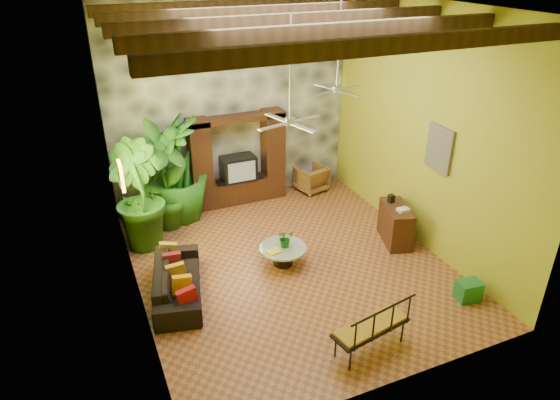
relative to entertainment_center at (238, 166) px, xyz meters
name	(u,v)px	position (x,y,z in m)	size (l,w,h in m)	color
ground	(289,263)	(0.00, -3.14, -0.97)	(7.00, 7.00, 0.00)	brown
ceiling	(292,6)	(0.00, -3.14, 4.03)	(6.00, 7.00, 0.02)	silver
back_wall	(231,102)	(0.00, 0.36, 1.53)	(6.00, 0.02, 5.00)	#AAA826
left_wall	(123,177)	(-3.00, -3.14, 1.53)	(0.02, 7.00, 5.00)	#AAA826
right_wall	(423,129)	(3.00, -3.14, 1.53)	(0.02, 7.00, 5.00)	#AAA826
stone_accent_wall	(232,103)	(0.00, 0.30, 1.53)	(5.98, 0.10, 4.98)	#373A3E
ceiling_beams	(292,20)	(0.00, -3.14, 3.81)	(5.95, 5.36, 0.22)	#301D0F
entertainment_center	(238,166)	(0.00, 0.00, 0.00)	(2.40, 0.55, 2.30)	black
ceiling_fan_front	(290,110)	(-0.20, -3.54, 2.44)	(1.28, 1.28, 1.86)	#BBBCC1
ceiling_fan_back	(337,79)	(1.60, -1.94, 2.44)	(1.28, 1.28, 1.86)	#BBBCC1
wall_art_mask	(121,176)	(-2.96, -2.14, 1.13)	(0.06, 0.32, 0.55)	gold
wall_art_painting	(439,148)	(2.96, -3.74, 1.33)	(0.06, 0.70, 0.90)	#286294
sofa	(178,281)	(-2.33, -3.24, -0.66)	(2.12, 0.83, 0.62)	black
wicker_armchair	(311,178)	(1.98, -0.17, -0.62)	(0.73, 0.75, 0.68)	brown
tall_plant_a	(164,177)	(-1.96, -0.67, 0.32)	(1.36, 0.92, 2.57)	#27631A
tall_plant_b	(136,196)	(-2.65, -1.13, 0.20)	(1.28, 1.03, 2.33)	#215717
tall_plant_c	(177,169)	(-1.57, -0.26, 0.28)	(1.40, 1.40, 2.50)	#21651A
coffee_table	(283,253)	(-0.12, -3.09, -0.71)	(0.96, 0.96, 0.40)	black
centerpiece_plant	(285,238)	(-0.07, -3.07, -0.38)	(0.33, 0.29, 0.37)	#175A18
yellow_tray	(274,252)	(-0.37, -3.19, -0.55)	(0.27, 0.19, 0.03)	gold
iron_bench	(374,326)	(0.17, -5.97, -0.42)	(1.38, 0.72, 0.57)	black
side_console	(395,224)	(2.50, -3.24, -0.54)	(0.48, 1.06, 0.85)	#3E2513
green_bin	(468,290)	(2.56, -5.51, -0.78)	(0.43, 0.32, 0.38)	#1C6B20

